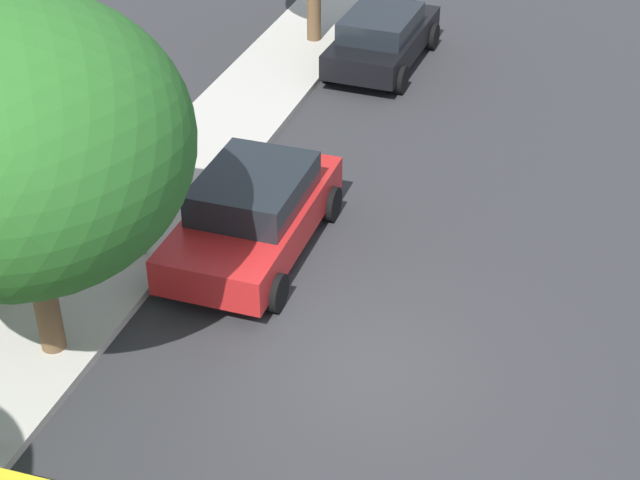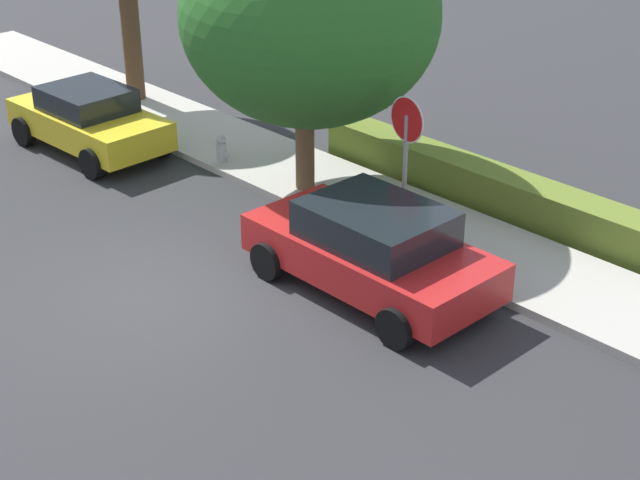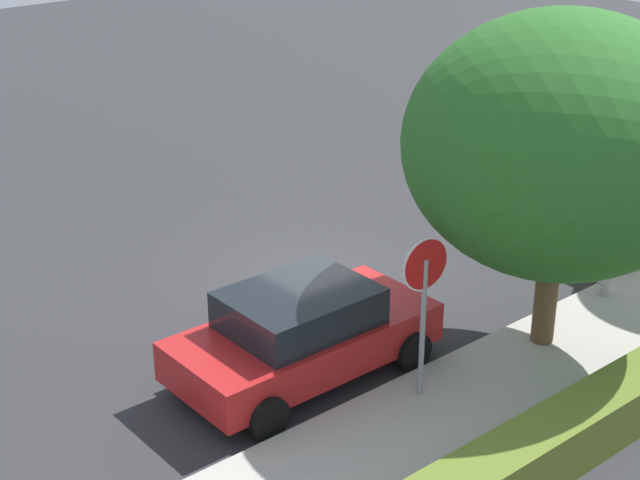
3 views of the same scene
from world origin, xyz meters
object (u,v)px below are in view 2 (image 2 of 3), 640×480
at_px(parked_car_red, 372,248).
at_px(street_tree_mid_block, 310,16).
at_px(parked_car_yellow, 89,119).
at_px(fire_hydrant, 222,151).
at_px(stop_sign, 406,143).

xyz_separation_m(parked_car_red, street_tree_mid_block, (-3.43, 1.87, 2.74)).
relative_size(parked_car_red, parked_car_yellow, 1.06).
relative_size(parked_car_red, fire_hydrant, 5.84).
relative_size(parked_car_yellow, street_tree_mid_block, 0.71).
bearing_deg(street_tree_mid_block, fire_hydrant, -170.07).
bearing_deg(fire_hydrant, parked_car_yellow, -151.79).
distance_m(stop_sign, parked_car_yellow, 7.81).
xyz_separation_m(parked_car_yellow, street_tree_mid_block, (4.98, 1.85, 2.80)).
bearing_deg(fire_hydrant, parked_car_red, -14.45).
bearing_deg(street_tree_mid_block, parked_car_red, -28.56).
distance_m(stop_sign, fire_hydrant, 5.07).
relative_size(stop_sign, street_tree_mid_block, 0.48).
height_order(stop_sign, parked_car_yellow, stop_sign).
height_order(parked_car_red, street_tree_mid_block, street_tree_mid_block).
bearing_deg(parked_car_red, street_tree_mid_block, 151.44).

